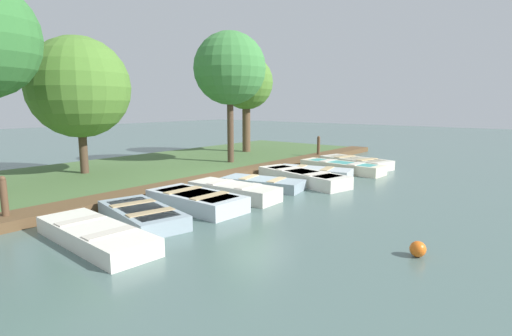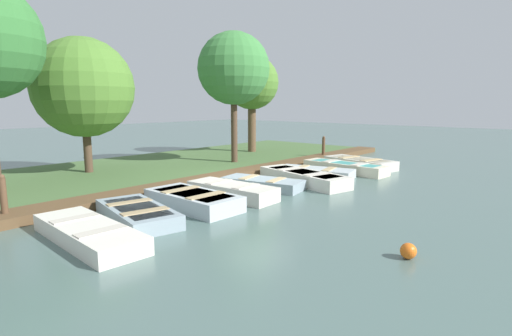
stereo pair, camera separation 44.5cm
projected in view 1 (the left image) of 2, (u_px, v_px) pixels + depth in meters
name	position (u px, v px, depth m)	size (l,w,h in m)	color
ground_plane	(252.00, 185.00, 13.56)	(80.00, 80.00, 0.00)	#4C6660
shore_bank	(159.00, 168.00, 16.64)	(8.00, 24.00, 0.15)	#476638
dock_walkway	(223.00, 177.00, 14.39)	(1.02, 23.29, 0.24)	brown
rowboat_0	(95.00, 235.00, 7.88)	(3.24, 1.24, 0.38)	silver
rowboat_1	(142.00, 215.00, 9.32)	(2.88, 1.72, 0.36)	#8C9EA8
rowboat_2	(196.00, 200.00, 10.53)	(2.78, 1.32, 0.44)	#B2BCC1
rowboat_3	(234.00, 191.00, 11.67)	(2.83, 1.11, 0.44)	beige
rowboat_4	(263.00, 183.00, 13.01)	(2.80, 1.51, 0.35)	#8C9EA8
rowboat_5	(303.00, 177.00, 13.86)	(3.70, 1.89, 0.44)	beige
rowboat_6	(313.00, 172.00, 15.17)	(3.01, 1.70, 0.35)	#B2BCC1
rowboat_7	(342.00, 167.00, 16.17)	(3.49, 1.20, 0.41)	beige
rowboat_8	(355.00, 162.00, 17.34)	(3.27, 1.86, 0.42)	beige
mooring_post_near	(4.00, 201.00, 8.96)	(0.15, 0.15, 1.16)	brown
mooring_post_far	(318.00, 148.00, 19.74)	(0.15, 0.15, 1.16)	brown
buoy	(418.00, 249.00, 7.21)	(0.29, 0.29, 0.29)	orange
park_tree_left	(79.00, 88.00, 14.52)	(3.66, 3.66, 5.16)	#4C3828
park_tree_center	(230.00, 69.00, 17.19)	(3.13, 3.13, 5.80)	#4C3828
park_tree_right	(246.00, 83.00, 21.14)	(2.86, 2.86, 5.27)	brown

